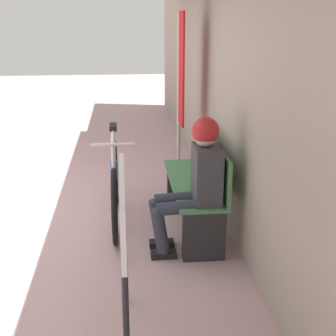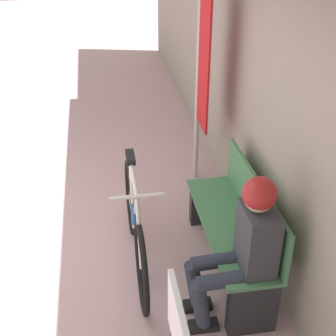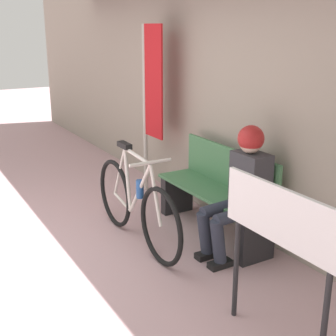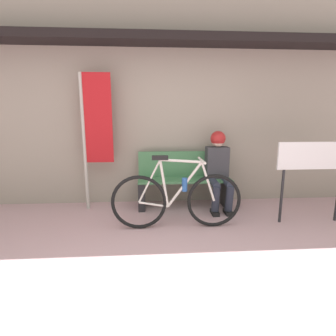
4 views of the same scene
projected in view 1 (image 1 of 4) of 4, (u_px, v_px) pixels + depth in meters
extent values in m
cube|color=#9E9384|center=(227.00, 55.00, 4.61)|extent=(12.00, 0.12, 3.20)
cube|color=#477F51|center=(192.00, 183.00, 4.48)|extent=(1.43, 0.42, 0.03)
cube|color=#477F51|center=(213.00, 161.00, 4.43)|extent=(1.43, 0.03, 0.40)
cube|color=#232326|center=(183.00, 182.00, 5.18)|extent=(0.10, 0.36, 0.43)
cube|color=#232326|center=(204.00, 236.00, 3.92)|extent=(0.10, 0.36, 0.43)
torus|color=black|center=(115.00, 172.00, 5.08)|extent=(0.70, 0.04, 0.70)
torus|color=black|center=(115.00, 207.00, 4.17)|extent=(0.70, 0.04, 0.70)
cylinder|color=silver|center=(113.00, 138.00, 4.41)|extent=(0.52, 0.03, 0.07)
cylinder|color=silver|center=(114.00, 170.00, 4.46)|extent=(0.45, 0.03, 0.59)
cylinder|color=silver|center=(114.00, 160.00, 4.70)|extent=(0.13, 0.03, 0.61)
cylinder|color=silver|center=(115.00, 181.00, 4.91)|extent=(0.37, 0.03, 0.09)
cylinder|color=silver|center=(114.00, 152.00, 4.86)|extent=(0.29, 0.02, 0.55)
cylinder|color=silver|center=(114.00, 177.00, 4.17)|extent=(0.20, 0.03, 0.52)
cube|color=black|center=(113.00, 127.00, 4.65)|extent=(0.20, 0.07, 0.05)
cylinder|color=silver|center=(113.00, 144.00, 4.17)|extent=(0.03, 0.40, 0.03)
cylinder|color=#235199|center=(114.00, 170.00, 4.46)|extent=(0.07, 0.07, 0.17)
cylinder|color=#2D3342|center=(177.00, 199.00, 4.07)|extent=(0.11, 0.40, 0.13)
cylinder|color=#2D3342|center=(158.00, 221.00, 4.12)|extent=(0.11, 0.17, 0.41)
cube|color=black|center=(162.00, 244.00, 4.19)|extent=(0.10, 0.22, 0.06)
cylinder|color=#2D3342|center=(180.00, 208.00, 3.88)|extent=(0.11, 0.40, 0.13)
cylinder|color=#2D3342|center=(160.00, 231.00, 3.93)|extent=(0.11, 0.17, 0.41)
cube|color=black|center=(164.00, 254.00, 4.00)|extent=(0.10, 0.22, 0.06)
cube|color=#38383D|center=(207.00, 174.00, 3.92)|extent=(0.34, 0.22, 0.49)
sphere|color=beige|center=(205.00, 134.00, 3.81)|extent=(0.20, 0.20, 0.20)
sphere|color=#B22323|center=(205.00, 131.00, 3.80)|extent=(0.23, 0.23, 0.23)
cylinder|color=#B7B2A8|center=(179.00, 98.00, 5.73)|extent=(0.05, 0.05, 2.03)
cube|color=red|center=(182.00, 70.00, 5.40)|extent=(0.40, 0.02, 1.30)
cylinder|color=#232326|center=(125.00, 256.00, 3.28)|extent=(0.04, 0.04, 0.73)
cylinder|color=#232326|center=(126.00, 327.00, 2.54)|extent=(0.04, 0.04, 0.73)
cube|color=white|center=(123.00, 206.00, 2.74)|extent=(0.99, 0.03, 0.36)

